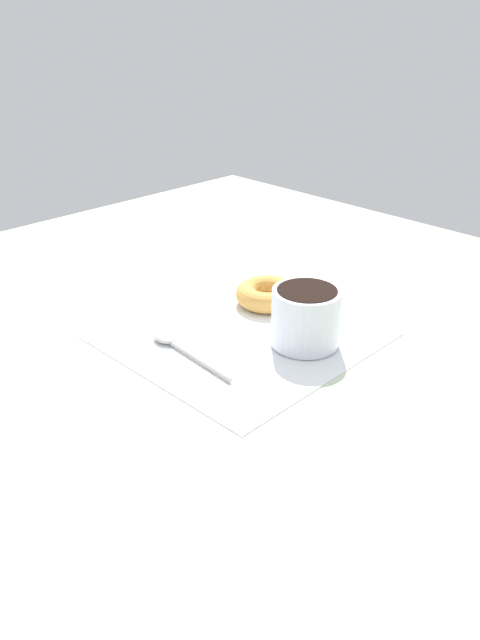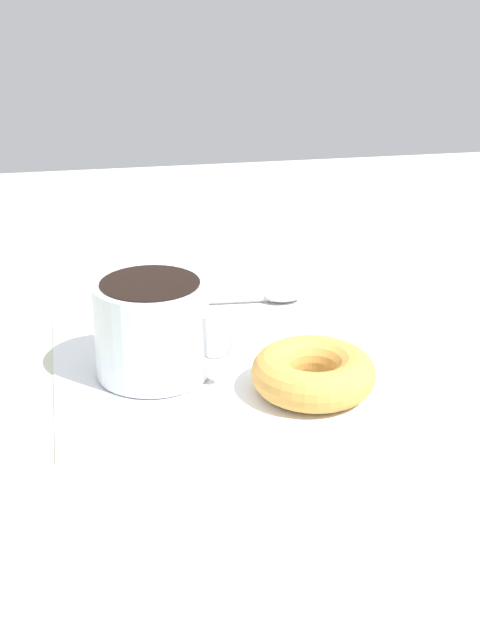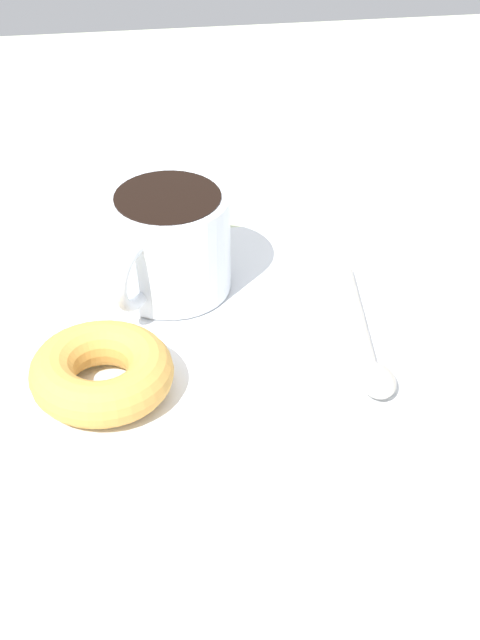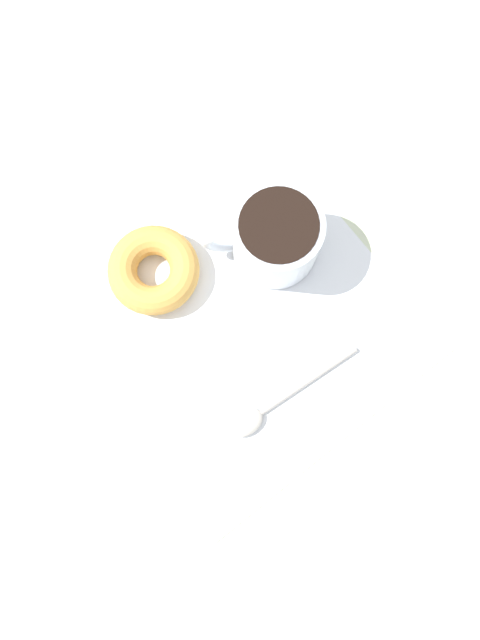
# 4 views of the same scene
# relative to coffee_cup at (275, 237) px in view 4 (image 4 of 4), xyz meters

# --- Properties ---
(ground_plane) EXTENTS (1.20, 1.20, 0.02)m
(ground_plane) POSITION_rel_coffee_cup_xyz_m (0.09, 0.06, -0.05)
(ground_plane) COLOR beige
(napkin) EXTENTS (0.31, 0.31, 0.00)m
(napkin) POSITION_rel_coffee_cup_xyz_m (0.07, 0.04, -0.04)
(napkin) COLOR white
(napkin) RESTS_ON ground_plane
(coffee_cup) EXTENTS (0.11, 0.09, 0.07)m
(coffee_cup) POSITION_rel_coffee_cup_xyz_m (0.00, 0.00, 0.00)
(coffee_cup) COLOR silver
(coffee_cup) RESTS_ON napkin
(donut) EXTENTS (0.09, 0.09, 0.03)m
(donut) POSITION_rel_coffee_cup_xyz_m (0.11, -0.05, -0.02)
(donut) COLOR gold
(donut) RESTS_ON napkin
(spoon) EXTENTS (0.15, 0.03, 0.01)m
(spoon) POSITION_rel_coffee_cup_xyz_m (0.11, 0.13, -0.03)
(spoon) COLOR #B7B2A8
(spoon) RESTS_ON napkin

